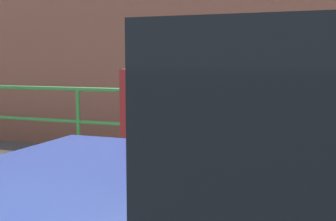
{
  "coord_description": "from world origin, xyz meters",
  "views": [
    {
      "loc": [
        0.92,
        -3.12,
        1.65
      ],
      "look_at": [
        -0.44,
        0.37,
        1.23
      ],
      "focal_mm": 47.68,
      "sensor_mm": 36.0,
      "label": 1
    }
  ],
  "objects": [
    {
      "name": "background_railing",
      "position": [
        0.0,
        2.6,
        0.93
      ],
      "size": [
        24.06,
        0.06,
        1.13
      ],
      "color": "#2D7A38",
      "rests_on": "sidewalk_curb"
    },
    {
      "name": "sidewalk_curb",
      "position": [
        0.0,
        1.42,
        0.07
      ],
      "size": [
        36.0,
        2.84,
        0.14
      ],
      "primitive_type": "cube",
      "color": "#ADA8A0",
      "rests_on": "ground"
    },
    {
      "name": "backdrop_wall",
      "position": [
        0.0,
        4.41,
        1.57
      ],
      "size": [
        32.0,
        0.5,
        3.14
      ],
      "primitive_type": "cube",
      "color": "brown",
      "rests_on": "ground"
    },
    {
      "name": "parking_meter",
      "position": [
        -0.2,
        0.29,
        1.22
      ],
      "size": [
        0.19,
        0.2,
        1.46
      ],
      "rotation": [
        0.0,
        0.0,
        3.08
      ],
      "color": "slate",
      "rests_on": "sidewalk_curb"
    },
    {
      "name": "pedestrian_at_meter",
      "position": [
        -0.73,
        0.52,
        1.08
      ],
      "size": [
        0.75,
        0.49,
        1.66
      ],
      "rotation": [
        0.0,
        0.0,
        -0.48
      ],
      "color": "#1E233F",
      "rests_on": "sidewalk_curb"
    }
  ]
}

